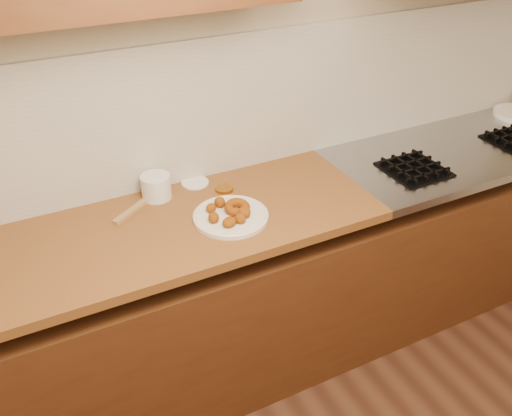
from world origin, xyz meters
The scene contains 13 objects.
wall_back centered at (0.00, 2.00, 1.35)m, with size 4.00×0.02×2.70m, color #C2B594.
base_cabinet centered at (0.00, 1.69, 0.39)m, with size 3.60×0.60×0.77m, color #4B2911.
butcher_block centered at (-0.65, 1.69, 0.88)m, with size 2.30×0.62×0.04m, color brown.
stovetop centered at (1.15, 1.69, 0.88)m, with size 1.30×0.62×0.04m, color #9EA0A5.
backsplash centered at (0.00, 1.99, 1.20)m, with size 3.60×0.02×0.60m, color beige.
burner_grates centered at (1.13, 1.61, 0.91)m, with size 0.91×0.26×0.03m.
donut_plate centered at (-0.10, 1.63, 0.91)m, with size 0.29×0.29×0.02m, color white.
ring_donut centered at (-0.07, 1.64, 0.93)m, with size 0.10×0.10×0.04m, color #923D03.
fried_dough_chunks centered at (-0.12, 1.61, 0.94)m, with size 0.18×0.20×0.05m.
plastic_tub centered at (-0.31, 1.90, 0.95)m, with size 0.12×0.12×0.10m, color white.
tub_lid centered at (-0.13, 1.94, 0.90)m, with size 0.12×0.12×0.01m, color white.
brass_jar_lid centered at (-0.04, 1.83, 0.91)m, with size 0.08×0.08×0.01m, color #AC6D1B.
wooden_utensil centered at (-0.43, 1.84, 0.91)m, with size 0.20×0.02×0.02m, color #A17C49.
Camera 1 is at (-0.79, 0.02, 2.08)m, focal length 38.00 mm.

